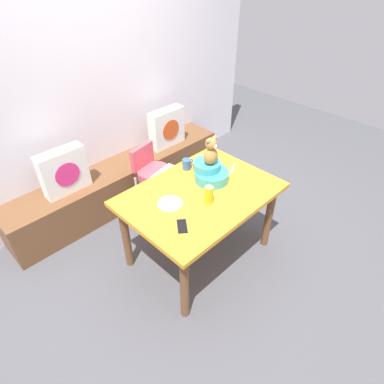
# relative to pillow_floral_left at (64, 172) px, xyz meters

# --- Properties ---
(ground_plane) EXTENTS (8.00, 8.00, 0.00)m
(ground_plane) POSITION_rel_pillow_floral_left_xyz_m (0.62, -1.19, -0.68)
(ground_plane) COLOR #4C4C51
(back_wall) EXTENTS (4.40, 0.10, 2.60)m
(back_wall) POSITION_rel_pillow_floral_left_xyz_m (0.62, 0.29, 0.62)
(back_wall) COLOR silver
(back_wall) RESTS_ON ground_plane
(window_bench) EXTENTS (2.60, 0.44, 0.46)m
(window_bench) POSITION_rel_pillow_floral_left_xyz_m (0.62, 0.02, -0.45)
(window_bench) COLOR brown
(window_bench) RESTS_ON ground_plane
(pillow_floral_left) EXTENTS (0.44, 0.15, 0.44)m
(pillow_floral_left) POSITION_rel_pillow_floral_left_xyz_m (0.00, 0.00, 0.00)
(pillow_floral_left) COLOR white
(pillow_floral_left) RESTS_ON window_bench
(pillow_floral_right) EXTENTS (0.44, 0.15, 0.44)m
(pillow_floral_right) POSITION_rel_pillow_floral_left_xyz_m (1.29, 0.00, 0.00)
(pillow_floral_right) COLOR white
(pillow_floral_right) RESTS_ON window_bench
(dining_table) EXTENTS (1.28, 0.92, 0.74)m
(dining_table) POSITION_rel_pillow_floral_left_xyz_m (0.62, -1.19, -0.04)
(dining_table) COLOR orange
(dining_table) RESTS_ON ground_plane
(highchair) EXTENTS (0.38, 0.50, 0.79)m
(highchair) POSITION_rel_pillow_floral_left_xyz_m (0.73, -0.42, -0.16)
(highchair) COLOR #D84C59
(highchair) RESTS_ON ground_plane
(infant_seat_teal) EXTENTS (0.30, 0.33, 0.16)m
(infant_seat_teal) POSITION_rel_pillow_floral_left_xyz_m (0.82, -1.11, 0.13)
(infant_seat_teal) COLOR teal
(infant_seat_teal) RESTS_ON dining_table
(teddy_bear) EXTENTS (0.13, 0.12, 0.25)m
(teddy_bear) POSITION_rel_pillow_floral_left_xyz_m (0.82, -1.11, 0.34)
(teddy_bear) COLOR olive
(teddy_bear) RESTS_ON infant_seat_teal
(ketchup_bottle) EXTENTS (0.07, 0.07, 0.18)m
(ketchup_bottle) POSITION_rel_pillow_floral_left_xyz_m (0.57, -1.32, 0.15)
(ketchup_bottle) COLOR gold
(ketchup_bottle) RESTS_ON dining_table
(coffee_mug) EXTENTS (0.12, 0.08, 0.09)m
(coffee_mug) POSITION_rel_pillow_floral_left_xyz_m (0.79, -0.85, 0.11)
(coffee_mug) COLOR #335999
(coffee_mug) RESTS_ON dining_table
(dinner_plate_near) EXTENTS (0.20, 0.20, 0.01)m
(dinner_plate_near) POSITION_rel_pillow_floral_left_xyz_m (0.34, -1.12, 0.07)
(dinner_plate_near) COLOR white
(dinner_plate_near) RESTS_ON dining_table
(cell_phone) EXTENTS (0.14, 0.16, 0.01)m
(cell_phone) POSITION_rel_pillow_floral_left_xyz_m (0.23, -1.38, 0.06)
(cell_phone) COLOR black
(cell_phone) RESTS_ON dining_table
(table_fork) EXTENTS (0.16, 0.09, 0.01)m
(table_fork) POSITION_rel_pillow_floral_left_xyz_m (1.09, -1.15, 0.06)
(table_fork) COLOR silver
(table_fork) RESTS_ON dining_table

